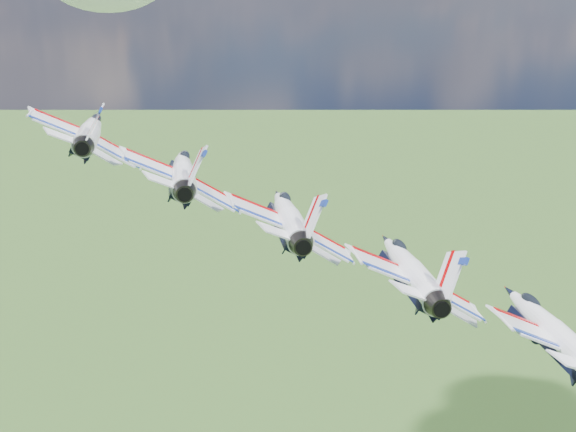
{
  "coord_description": "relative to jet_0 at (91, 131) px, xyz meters",
  "views": [
    {
      "loc": [
        -26.03,
        -68.32,
        169.52
      ],
      "look_at": [
        -11.94,
        -7.04,
        150.02
      ],
      "focal_mm": 50.0,
      "sensor_mm": 36.0,
      "label": 1
    }
  ],
  "objects": [
    {
      "name": "jet_0",
      "position": [
        0.0,
        0.0,
        0.0
      ],
      "size": [
        13.15,
        17.02,
        9.39
      ],
      "primitive_type": null,
      "rotation": [
        0.0,
        0.49,
        -0.08
      ],
      "color": "silver"
    },
    {
      "name": "jet_1",
      "position": [
        7.77,
        -7.44,
        -2.46
      ],
      "size": [
        13.15,
        17.02,
        9.39
      ],
      "primitive_type": null,
      "rotation": [
        0.0,
        0.49,
        -0.08
      ],
      "color": "white"
    },
    {
      "name": "jet_2",
      "position": [
        15.55,
        -14.87,
        -4.93
      ],
      "size": [
        13.15,
        17.02,
        9.39
      ],
      "primitive_type": null,
      "rotation": [
        0.0,
        0.49,
        -0.08
      ],
      "color": "white"
    },
    {
      "name": "jet_3",
      "position": [
        23.32,
        -22.31,
        -7.39
      ],
      "size": [
        13.15,
        17.02,
        9.39
      ],
      "primitive_type": null,
      "rotation": [
        0.0,
        0.49,
        -0.08
      ],
      "color": "silver"
    },
    {
      "name": "jet_4",
      "position": [
        31.09,
        -29.74,
        -9.85
      ],
      "size": [
        13.15,
        17.02,
        9.39
      ],
      "primitive_type": null,
      "rotation": [
        0.0,
        0.49,
        -0.08
      ],
      "color": "silver"
    }
  ]
}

